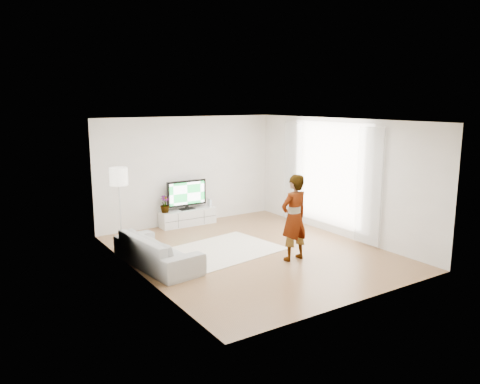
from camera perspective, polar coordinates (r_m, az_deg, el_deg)
floor at (r=10.11m, az=1.54°, el=-7.34°), size 6.00×6.00×0.00m
ceiling at (r=9.60m, az=1.62°, el=8.72°), size 6.00×6.00×0.00m
wall_left at (r=8.62m, az=-12.25°, el=-1.19°), size 0.02×6.00×2.80m
wall_right at (r=11.35m, az=12.05°, el=1.73°), size 0.02×6.00×2.80m
wall_back at (r=12.32m, az=-6.36°, el=2.62°), size 5.00×0.02×2.80m
wall_front at (r=7.54m, az=14.62°, el=-3.05°), size 5.00×0.02×2.80m
window at (r=11.54m, az=10.94°, el=2.17°), size 0.01×2.60×2.50m
curtain_near at (r=10.61m, az=15.45°, el=0.66°), size 0.04×0.70×2.60m
curtain_far at (r=12.46m, az=6.52°, el=2.48°), size 0.04×0.70×2.60m
media_console at (r=12.27m, az=-6.39°, el=-3.08°), size 1.49×0.42×0.42m
television at (r=12.16m, az=-6.51°, el=-0.21°), size 1.09×0.21×0.76m
game_console at (r=12.50m, az=-3.75°, el=-1.28°), size 0.05×0.16×0.22m
potted_plant at (r=11.92m, az=-9.15°, el=-1.47°), size 0.30×0.30×0.43m
rug at (r=10.20m, az=-2.40°, el=-7.15°), size 2.72×2.14×0.01m
player at (r=9.45m, az=6.61°, el=-3.12°), size 0.67×0.47×1.76m
sofa at (r=9.37m, az=-10.05°, el=-7.01°), size 1.09×2.23×0.63m
floor_lamp at (r=10.52m, az=-14.56°, el=1.43°), size 0.39×0.39×1.77m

